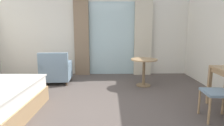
# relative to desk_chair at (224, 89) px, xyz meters

# --- Properties ---
(ground) EXTENTS (6.71, 6.81, 0.10)m
(ground) POSITION_rel_desk_chair_xyz_m (-2.33, 0.16, -0.56)
(ground) COLOR #564C47
(wall_back) EXTENTS (6.31, 0.12, 2.62)m
(wall_back) POSITION_rel_desk_chair_xyz_m (-2.33, 3.30, 0.80)
(wall_back) COLOR white
(wall_back) RESTS_ON ground
(balcony_glass_door) EXTENTS (1.50, 0.02, 2.31)m
(balcony_glass_door) POSITION_rel_desk_chair_xyz_m (-1.71, 3.22, 0.64)
(balcony_glass_door) COLOR silver
(balcony_glass_door) RESTS_ON ground
(curtain_panel_left) EXTENTS (0.46, 0.10, 2.38)m
(curtain_panel_left) POSITION_rel_desk_chair_xyz_m (-2.68, 3.12, 0.68)
(curtain_panel_left) COLOR #897056
(curtain_panel_left) RESTS_ON ground
(curtain_panel_right) EXTENTS (0.55, 0.10, 2.38)m
(curtain_panel_right) POSITION_rel_desk_chair_xyz_m (-0.74, 3.12, 0.68)
(curtain_panel_right) COLOR beige
(curtain_panel_right) RESTS_ON ground
(desk_chair) EXTENTS (0.46, 0.44, 0.92)m
(desk_chair) POSITION_rel_desk_chair_xyz_m (0.00, 0.00, 0.00)
(desk_chair) COLOR gray
(desk_chair) RESTS_ON ground
(armchair_by_window) EXTENTS (0.78, 0.79, 0.86)m
(armchair_by_window) POSITION_rel_desk_chair_xyz_m (-3.25, 2.14, -0.17)
(armchair_by_window) COLOR gray
(armchair_by_window) RESTS_ON ground
(round_cafe_table) EXTENTS (0.67, 0.67, 0.70)m
(round_cafe_table) POSITION_rel_desk_chair_xyz_m (-0.92, 1.87, 0.01)
(round_cafe_table) COLOR tan
(round_cafe_table) RESTS_ON ground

